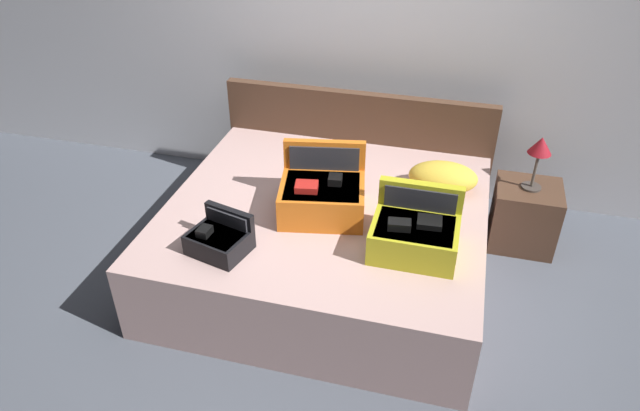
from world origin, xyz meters
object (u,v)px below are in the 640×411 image
(bed, at_px, (325,240))
(pillow_near_headboard, at_px, (443,177))
(hard_case_small, at_px, (219,239))
(nightstand, at_px, (524,216))
(hard_case_large, at_px, (322,194))
(table_lamp, at_px, (540,150))
(hard_case_medium, at_px, (415,233))

(bed, distance_m, pillow_near_headboard, 0.87)
(hard_case_small, xyz_separation_m, nightstand, (1.74, 1.24, -0.36))
(pillow_near_headboard, bearing_deg, nightstand, 24.43)
(bed, height_order, hard_case_large, hard_case_large)
(bed, xyz_separation_m, table_lamp, (1.28, 0.66, 0.50))
(hard_case_medium, bearing_deg, pillow_near_headboard, 82.06)
(bed, relative_size, nightstand, 4.31)
(hard_case_large, distance_m, hard_case_medium, 0.64)
(bed, distance_m, hard_case_large, 0.39)
(hard_case_medium, relative_size, hard_case_small, 1.29)
(hard_case_small, distance_m, table_lamp, 2.15)
(hard_case_large, xyz_separation_m, hard_case_small, (-0.46, -0.52, -0.05))
(hard_case_medium, xyz_separation_m, hard_case_small, (-1.06, -0.29, -0.04))
(pillow_near_headboard, height_order, table_lamp, table_lamp)
(hard_case_large, distance_m, nightstand, 1.53)
(hard_case_small, bearing_deg, hard_case_medium, 29.56)
(nightstand, xyz_separation_m, table_lamp, (0.00, 0.00, 0.52))
(bed, distance_m, hard_case_small, 0.82)
(hard_case_large, bearing_deg, hard_case_medium, -32.48)
(hard_case_medium, bearing_deg, hard_case_small, -164.81)
(nightstand, distance_m, table_lamp, 0.52)
(hard_case_medium, height_order, table_lamp, hard_case_medium)
(bed, relative_size, hard_case_small, 5.35)
(hard_case_large, height_order, hard_case_small, hard_case_large)
(nightstand, bearing_deg, hard_case_small, -144.50)
(hard_case_medium, height_order, nightstand, hard_case_medium)
(hard_case_small, xyz_separation_m, pillow_near_headboard, (1.16, 0.98, 0.02))
(nightstand, bearing_deg, table_lamp, 0.00)
(bed, bearing_deg, nightstand, 27.51)
(hard_case_medium, distance_m, hard_case_small, 1.10)
(hard_case_large, relative_size, nightstand, 1.26)
(hard_case_small, bearing_deg, nightstand, 49.98)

